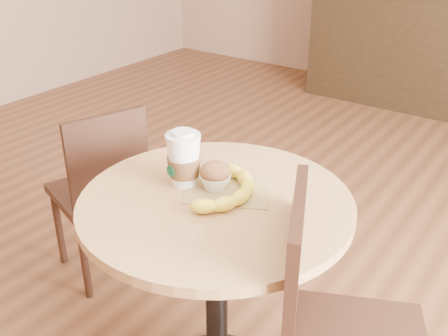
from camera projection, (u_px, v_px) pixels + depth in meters
name	position (u px, v px, depth m)	size (l,w,h in m)	color
cafe_table	(216.00, 254.00, 1.56)	(0.78, 0.78, 0.75)	black
chair_left	(102.00, 188.00, 2.18)	(0.44, 0.44, 0.79)	black
chair_right	(332.00, 333.00, 1.38)	(0.51, 0.51, 0.88)	black
kraft_bag	(229.00, 191.00, 1.51)	(0.24, 0.18, 0.00)	#9C7F4B
coffee_cup	(184.00, 161.00, 1.52)	(0.10, 0.10, 0.17)	white
muffin	(215.00, 176.00, 1.51)	(0.09, 0.09, 0.08)	silver
banana	(227.00, 190.00, 1.47)	(0.18, 0.29, 0.04)	yellow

